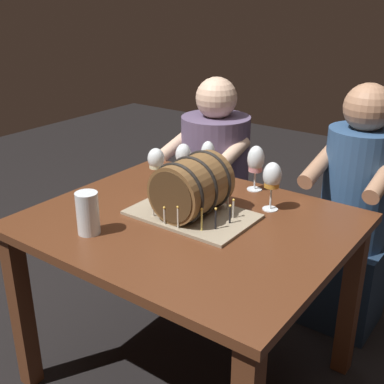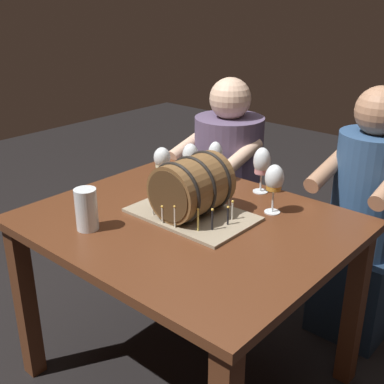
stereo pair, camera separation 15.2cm
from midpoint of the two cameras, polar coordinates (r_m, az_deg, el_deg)
The scene contains 11 objects.
ground_plane at distance 2.31m, azimuth 1.59°, elevation -20.32°, with size 8.00×8.00×0.00m, color black.
dining_table at distance 1.93m, azimuth 1.80°, elevation -6.29°, with size 1.17×0.99×0.75m.
barrel_cake at distance 1.87m, azimuth 2.33°, elevation 0.27°, with size 0.47×0.31×0.24m.
wine_glass_amber at distance 1.92m, azimuth 11.76°, elevation 1.33°, with size 0.07×0.07×0.20m.
wine_glass_white at distance 2.14m, azimuth -1.45°, elevation 3.76°, with size 0.07×0.07×0.19m.
wine_glass_empty at distance 2.19m, azimuth 1.80°, elevation 4.22°, with size 0.07×0.07×0.19m.
wine_glass_red at distance 2.21m, azimuth 4.68°, elevation 4.14°, with size 0.07×0.07×0.19m.
wine_glass_rose at distance 2.12m, azimuth 10.15°, elevation 3.29°, with size 0.07×0.07×0.20m.
beer_pint at distance 1.80m, azimuth -9.78°, elevation -2.22°, with size 0.08×0.08×0.16m.
person_seated_left at distance 2.74m, azimuth 5.71°, elevation 0.49°, with size 0.42×0.49×1.15m.
person_seated_right at distance 2.41m, azimuth 20.86°, elevation -4.21°, with size 0.35×0.45×1.20m.
Camera 2 is at (1.13, -1.27, 1.57)m, focal length 46.01 mm.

